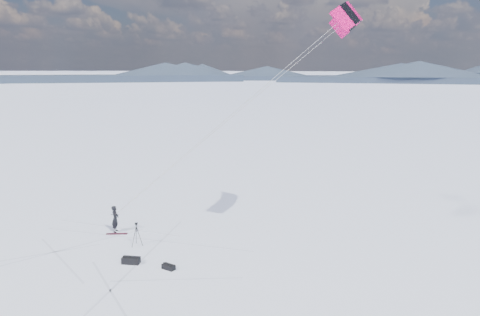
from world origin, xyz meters
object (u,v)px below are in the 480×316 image
at_px(gear_bag_a, 131,260).
at_px(gear_bag_b, 169,267).
at_px(tripod, 136,231).
at_px(snowboard, 117,234).
at_px(snowkiter, 116,232).

relative_size(gear_bag_a, gear_bag_b, 1.33).
height_order(tripod, gear_bag_a, tripod).
relative_size(snowboard, gear_bag_b, 1.75).
bearing_deg(gear_bag_a, tripod, 104.35).
xyz_separation_m(snowboard, tripod, (2.28, -1.22, 0.90)).
relative_size(snowkiter, snowboard, 1.29).
relative_size(snowboard, tripod, 0.94).
relative_size(snowkiter, gear_bag_b, 2.26).
bearing_deg(snowkiter, gear_bag_b, -141.67).
distance_m(snowkiter, tripod, 3.16).
height_order(gear_bag_a, gear_bag_b, gear_bag_a).
bearing_deg(snowboard, tripod, -50.94).
xyz_separation_m(snowkiter, tripod, (2.59, -1.57, 0.92)).
bearing_deg(snowboard, gear_bag_b, -54.53).
bearing_deg(snowboard, gear_bag_a, -69.11).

